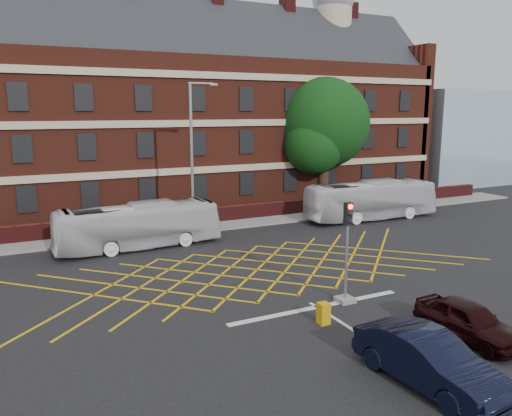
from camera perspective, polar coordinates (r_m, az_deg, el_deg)
name	(u,v)px	position (r m, az deg, el deg)	size (l,w,h in m)	color
ground	(276,282)	(23.81, 2.30, -8.40)	(120.00, 120.00, 0.00)	black
victorian_building	(153,112)	(43.11, -11.71, 10.73)	(51.00, 12.17, 20.40)	#572116
boundary_wall	(187,218)	(35.20, -7.88, -1.13)	(56.00, 0.50, 1.10)	#461212
far_pavement	(192,228)	(34.38, -7.32, -2.25)	(60.00, 3.00, 0.12)	slate
glass_block	(453,137)	(60.58, 21.59, 7.55)	(14.00, 10.00, 10.00)	#99B2BF
box_junction_hatching	(257,269)	(25.48, 0.13, -7.04)	(11.50, 0.12, 0.02)	#CC990C
stop_line	(317,307)	(21.01, 6.97, -11.18)	(8.00, 0.30, 0.02)	silver
centre_line	(438,383)	(16.53, 20.07, -18.31)	(0.15, 14.00, 0.02)	silver
bus_left	(138,226)	(29.86, -13.29, -2.01)	(2.23, 9.53, 2.66)	silver
bus_right	(371,200)	(37.75, 13.01, 0.88)	(2.41, 10.28, 2.86)	silver
car_navy	(428,360)	(16.02, 19.07, -16.09)	(1.66, 4.76, 1.57)	black
car_maroon	(469,321)	(19.46, 23.14, -11.74)	(1.61, 4.00, 1.36)	black
deciduous_tree	(324,129)	(42.84, 7.78, 8.91)	(7.74, 7.57, 10.70)	black
traffic_light_near	(346,262)	(21.15, 10.30, -6.07)	(0.70, 0.70, 4.27)	slate
street_lamp	(193,185)	(31.48, -7.17, 2.65)	(2.25, 1.00, 9.62)	slate
utility_cabinet	(323,313)	(19.40, 7.72, -11.85)	(0.40, 0.40, 0.82)	#C4920B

